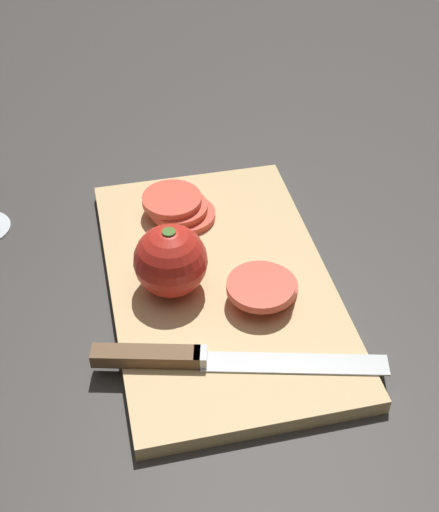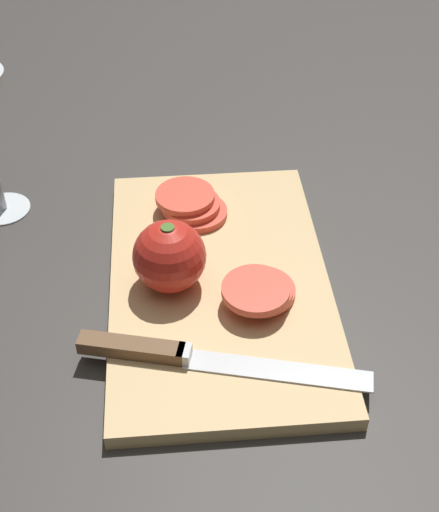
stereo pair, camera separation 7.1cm
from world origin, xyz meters
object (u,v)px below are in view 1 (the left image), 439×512
(whole_tomato, at_px, (171,261))
(tomato_slice_stack_far, at_px, (179,207))
(knife, at_px, (183,358))
(tomato_slice_stack_near, at_px, (263,287))

(whole_tomato, height_order, tomato_slice_stack_far, whole_tomato)
(knife, distance_m, tomato_slice_stack_far, 0.21)
(tomato_slice_stack_near, height_order, tomato_slice_stack_far, same)
(whole_tomato, relative_size, tomato_slice_stack_near, 0.91)
(whole_tomato, distance_m, tomato_slice_stack_far, 0.12)
(knife, xyz_separation_m, tomato_slice_stack_far, (-0.21, 0.03, 0.01))
(whole_tomato, bearing_deg, knife, -4.00)
(tomato_slice_stack_far, bearing_deg, whole_tomato, -13.56)
(tomato_slice_stack_far, bearing_deg, tomato_slice_stack_near, 22.14)
(tomato_slice_stack_near, bearing_deg, knife, -54.21)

